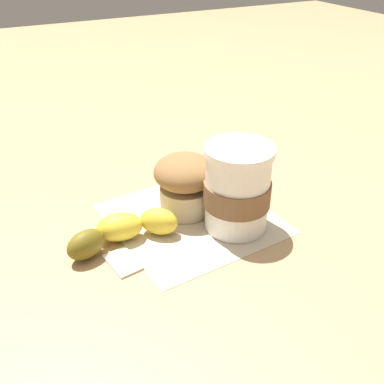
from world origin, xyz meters
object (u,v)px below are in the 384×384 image
at_px(coffee_cup, 237,189).
at_px(muffin, 185,182).
at_px(sugar_packet, 123,261).
at_px(banana, 122,230).

distance_m(coffee_cup, muffin, 0.08).
xyz_separation_m(muffin, sugar_packet, (0.12, 0.07, -0.05)).
height_order(coffee_cup, banana, coffee_cup).
bearing_deg(coffee_cup, muffin, -55.50).
relative_size(coffee_cup, banana, 0.75).
bearing_deg(coffee_cup, banana, -12.69).
distance_m(coffee_cup, sugar_packet, 0.17).
distance_m(muffin, banana, 0.11).
xyz_separation_m(muffin, banana, (0.11, 0.03, -0.03)).
relative_size(muffin, sugar_packet, 1.74).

